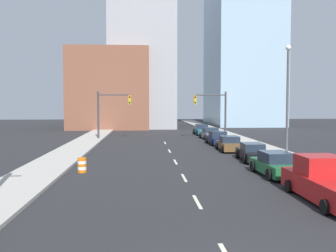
# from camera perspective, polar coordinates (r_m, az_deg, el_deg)

# --- Properties ---
(sidewalk_left) EXTENTS (3.30, 91.76, 0.18)m
(sidewalk_left) POSITION_cam_1_polar(r_m,az_deg,el_deg) (54.76, -10.71, -1.22)
(sidewalk_left) COLOR #ADA89E
(sidewalk_left) RESTS_ON ground
(sidewalk_right) EXTENTS (3.30, 91.76, 0.18)m
(sidewalk_right) POSITION_cam_1_polar(r_m,az_deg,el_deg) (55.55, 8.24, -1.14)
(sidewalk_right) COLOR #ADA89E
(sidewalk_right) RESTS_ON ground
(lane_stripe_at_8m) EXTENTS (0.16, 2.40, 0.01)m
(lane_stripe_at_8m) POSITION_cam_1_polar(r_m,az_deg,el_deg) (17.33, 4.47, -11.42)
(lane_stripe_at_8m) COLOR beige
(lane_stripe_at_8m) RESTS_ON ground
(lane_stripe_at_14m) EXTENTS (0.16, 2.40, 0.01)m
(lane_stripe_at_14m) POSITION_cam_1_polar(r_m,az_deg,el_deg) (22.65, 2.47, -7.88)
(lane_stripe_at_14m) COLOR beige
(lane_stripe_at_14m) RESTS_ON ground
(lane_stripe_at_20m) EXTENTS (0.16, 2.40, 0.01)m
(lane_stripe_at_20m) POSITION_cam_1_polar(r_m,az_deg,el_deg) (28.69, 1.14, -5.49)
(lane_stripe_at_20m) COLOR beige
(lane_stripe_at_20m) RESTS_ON ground
(lane_stripe_at_27m) EXTENTS (0.16, 2.40, 0.01)m
(lane_stripe_at_27m) POSITION_cam_1_polar(r_m,az_deg,el_deg) (35.27, 0.23, -3.83)
(lane_stripe_at_27m) COLOR beige
(lane_stripe_at_27m) RESTS_ON ground
(lane_stripe_at_34m) EXTENTS (0.16, 2.40, 0.01)m
(lane_stripe_at_34m) POSITION_cam_1_polar(r_m,az_deg,el_deg) (42.64, -0.46, -2.57)
(lane_stripe_at_34m) COLOR beige
(lane_stripe_at_34m) RESTS_ON ground
(building_brick_left) EXTENTS (14.00, 16.00, 14.10)m
(building_brick_left) POSITION_cam_1_polar(r_m,az_deg,el_deg) (70.56, -8.71, 5.47)
(building_brick_left) COLOR brown
(building_brick_left) RESTS_ON ground
(building_office_center) EXTENTS (12.00, 20.00, 23.63)m
(building_office_center) POSITION_cam_1_polar(r_m,az_deg,el_deg) (74.61, -3.93, 9.06)
(building_office_center) COLOR #99999E
(building_office_center) RESTS_ON ground
(building_glass_right) EXTENTS (13.00, 20.00, 38.55)m
(building_glass_right) POSITION_cam_1_polar(r_m,az_deg,el_deg) (82.27, 11.21, 13.71)
(building_glass_right) COLOR #99B7CC
(building_glass_right) RESTS_ON ground
(traffic_signal_left) EXTENTS (4.17, 0.35, 5.97)m
(traffic_signal_left) POSITION_cam_1_polar(r_m,az_deg,el_deg) (46.88, -9.14, 2.65)
(traffic_signal_left) COLOR #38383D
(traffic_signal_left) RESTS_ON ground
(traffic_signal_right) EXTENTS (4.17, 0.35, 5.97)m
(traffic_signal_right) POSITION_cam_1_polar(r_m,az_deg,el_deg) (47.55, 7.35, 2.68)
(traffic_signal_right) COLOR #38383D
(traffic_signal_right) RESTS_ON ground
(traffic_barrel) EXTENTS (0.56, 0.56, 0.95)m
(traffic_barrel) POSITION_cam_1_polar(r_m,az_deg,el_deg) (24.93, -12.96, -5.83)
(traffic_barrel) COLOR orange
(traffic_barrel) RESTS_ON ground
(street_lamp) EXTENTS (0.44, 0.44, 9.14)m
(street_lamp) POSITION_cam_1_polar(r_m,az_deg,el_deg) (31.68, 17.76, 4.70)
(street_lamp) COLOR #4C4C51
(street_lamp) RESTS_ON ground
(pickup_truck_red) EXTENTS (2.45, 6.21, 1.98)m
(pickup_truck_red) POSITION_cam_1_polar(r_m,az_deg,el_deg) (18.71, 23.07, -8.05)
(pickup_truck_red) COLOR red
(pickup_truck_red) RESTS_ON ground
(sedan_green) EXTENTS (2.20, 4.74, 1.48)m
(sedan_green) POSITION_cam_1_polar(r_m,az_deg,el_deg) (24.06, 16.04, -5.70)
(sedan_green) COLOR #1E6033
(sedan_green) RESTS_ON ground
(sedan_black) EXTENTS (2.25, 4.77, 1.38)m
(sedan_black) POSITION_cam_1_polar(r_m,az_deg,el_deg) (29.96, 12.75, -3.97)
(sedan_black) COLOR black
(sedan_black) RESTS_ON ground
(sedan_brown) EXTENTS (2.19, 4.41, 1.42)m
(sedan_brown) POSITION_cam_1_polar(r_m,az_deg,el_deg) (35.72, 9.35, -2.74)
(sedan_brown) COLOR brown
(sedan_brown) RESTS_ON ground
(sedan_navy) EXTENTS (2.22, 4.63, 1.45)m
(sedan_navy) POSITION_cam_1_polar(r_m,az_deg,el_deg) (41.18, 7.57, -1.90)
(sedan_navy) COLOR #141E47
(sedan_navy) RESTS_ON ground
(sedan_gray) EXTENTS (2.37, 4.84, 1.42)m
(sedan_gray) POSITION_cam_1_polar(r_m,az_deg,el_deg) (47.50, 6.46, -1.20)
(sedan_gray) COLOR slate
(sedan_gray) RESTS_ON ground
(sedan_teal) EXTENTS (2.07, 4.74, 1.50)m
(sedan_teal) POSITION_cam_1_polar(r_m,az_deg,el_deg) (54.07, 5.13, -0.60)
(sedan_teal) COLOR #196B75
(sedan_teal) RESTS_ON ground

